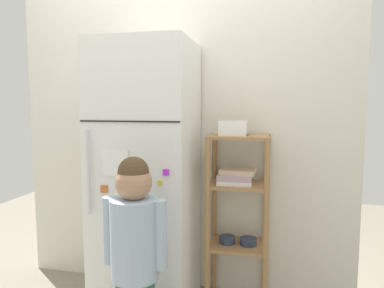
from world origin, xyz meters
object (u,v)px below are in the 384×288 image
pantry_shelf_unit (238,201)px  fruit_bin (234,129)px  child_standing (135,238)px  refrigerator (146,177)px

pantry_shelf_unit → fruit_bin: size_ratio=6.44×
child_standing → fruit_bin: 0.94m
child_standing → fruit_bin: fruit_bin is taller
refrigerator → pantry_shelf_unit: (0.60, 0.12, -0.16)m
fruit_bin → child_standing: bearing=-126.1°
pantry_shelf_unit → refrigerator: bearing=-168.6°
refrigerator → child_standing: size_ratio=1.61×
child_standing → pantry_shelf_unit: (0.48, 0.63, 0.06)m
refrigerator → fruit_bin: (0.57, 0.11, 0.32)m
child_standing → fruit_bin: size_ratio=6.07×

